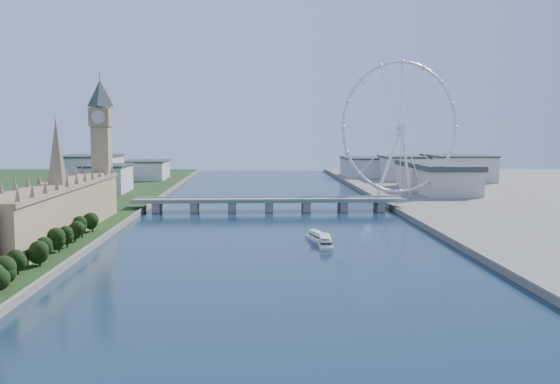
{
  "coord_description": "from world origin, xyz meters",
  "views": [
    {
      "loc": [
        -11.63,
        -201.95,
        65.01
      ],
      "look_at": [
        5.19,
        210.0,
        24.26
      ],
      "focal_mm": 40.0,
      "sensor_mm": 36.0,
      "label": 1
    }
  ],
  "objects": [
    {
      "name": "parliament_range",
      "position": [
        -128.0,
        170.0,
        18.48
      ],
      "size": [
        24.0,
        200.0,
        70.0
      ],
      "color": "tan",
      "rests_on": "ground"
    },
    {
      "name": "tour_boat_near",
      "position": [
        27.87,
        142.27,
        0.0
      ],
      "size": [
        9.07,
        29.98,
        6.55
      ],
      "primitive_type": null,
      "rotation": [
        0.0,
        0.0,
        -0.05
      ],
      "color": "beige",
      "rests_on": "ground"
    },
    {
      "name": "ground",
      "position": [
        0.0,
        0.0,
        0.0
      ],
      "size": [
        2000.0,
        2000.0,
        0.0
      ],
      "primitive_type": "plane",
      "color": "#193647",
      "rests_on": "ground"
    },
    {
      "name": "county_hall",
      "position": [
        175.0,
        430.0,
        0.0
      ],
      "size": [
        54.0,
        144.0,
        35.0
      ],
      "primitive_type": null,
      "color": "beige",
      "rests_on": "ground"
    },
    {
      "name": "tour_boat_far",
      "position": [
        25.42,
        163.22,
        0.0
      ],
      "size": [
        12.2,
        26.5,
        5.64
      ],
      "primitive_type": null,
      "rotation": [
        0.0,
        0.0,
        0.23
      ],
      "color": "white",
      "rests_on": "ground"
    },
    {
      "name": "big_ben",
      "position": [
        -128.0,
        278.0,
        66.57
      ],
      "size": [
        20.02,
        20.02,
        110.0
      ],
      "color": "tan",
      "rests_on": "ground"
    },
    {
      "name": "city_skyline",
      "position": [
        39.22,
        560.08,
        16.96
      ],
      "size": [
        505.0,
        280.0,
        32.0
      ],
      "color": "beige",
      "rests_on": "ground"
    },
    {
      "name": "westminster_bridge",
      "position": [
        0.0,
        300.0,
        6.63
      ],
      "size": [
        220.0,
        22.0,
        9.5
      ],
      "color": "gray",
      "rests_on": "ground"
    },
    {
      "name": "tree_row",
      "position": [
        -113.0,
        74.0,
        9.07
      ],
      "size": [
        8.79,
        216.79,
        20.94
      ],
      "color": "black",
      "rests_on": "ground"
    },
    {
      "name": "london_eye",
      "position": [
        119.98,
        355.08,
        67.52
      ],
      "size": [
        113.6,
        39.12,
        124.3
      ],
      "color": "silver",
      "rests_on": "ground"
    }
  ]
}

